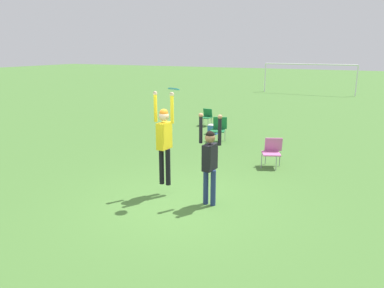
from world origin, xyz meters
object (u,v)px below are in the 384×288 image
person_jumping (164,136)px  camping_chair_0 (219,127)px  frisbee (174,89)px  camping_chair_2 (272,150)px  cooler_box (213,129)px  camping_chair_3 (207,116)px  person_defending (210,158)px

person_jumping → camping_chair_0: person_jumping is taller
frisbee → camping_chair_2: frisbee is taller
person_jumping → frisbee: frisbee is taller
cooler_box → camping_chair_2: bearing=-44.7°
frisbee → camping_chair_3: size_ratio=0.33×
camping_chair_0 → cooler_box: (-0.69, 1.07, -0.35)m
camping_chair_0 → camping_chair_3: (-1.66, 2.58, -0.08)m
person_jumping → camping_chair_3: size_ratio=2.92×
frisbee → camping_chair_3: bearing=109.2°
camping_chair_0 → camping_chair_2: camping_chair_0 is taller
person_defending → cooler_box: bearing=-152.8°
person_defending → cooler_box: 7.45m
person_defending → camping_chair_2: size_ratio=2.45×
camping_chair_0 → camping_chair_3: bearing=-75.2°
camping_chair_0 → cooler_box: bearing=-75.1°
camping_chair_3 → cooler_box: size_ratio=1.98×
person_defending → camping_chair_3: (-3.79, 8.34, -0.67)m
person_jumping → camping_chair_0: (-0.89, 5.66, -0.94)m
camping_chair_2 → camping_chair_3: bearing=-71.4°
person_jumping → camping_chair_3: person_jumping is taller
person_defending → camping_chair_3: bearing=-150.8°
frisbee → camping_chair_3: (-2.94, 8.46, -2.18)m
person_defending → camping_chair_0: bearing=-155.0°
frisbee → camping_chair_0: frisbee is taller
cooler_box → frisbee: bearing=-74.1°
person_defending → camping_chair_0: 6.17m
person_jumping → person_defending: (1.24, -0.10, -0.36)m
camping_chair_3 → camping_chair_2: bearing=139.2°
camping_chair_3 → cooler_box: bearing=130.0°
person_defending → frisbee: (-0.84, -0.12, 1.51)m
person_defending → cooler_box: (-2.82, 6.83, -0.94)m
person_jumping → cooler_box: size_ratio=5.78×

